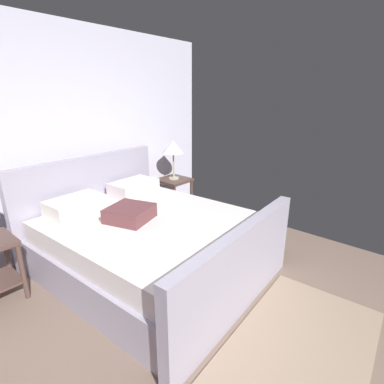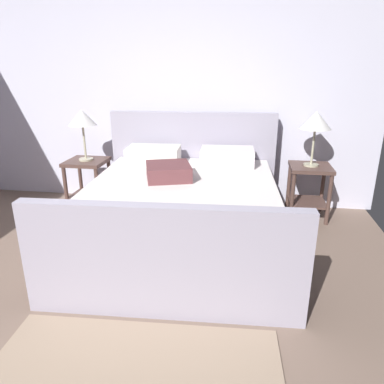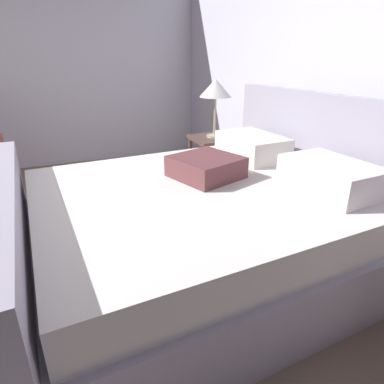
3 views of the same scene
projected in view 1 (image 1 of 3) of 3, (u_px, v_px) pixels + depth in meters
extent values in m
cube|color=silver|center=(38.00, 144.00, 3.21)|extent=(5.08, 0.12, 2.60)
cube|color=#A6A0B4|center=(153.00, 255.00, 3.11)|extent=(1.87, 2.06, 0.40)
cube|color=#A6A0B4|center=(92.00, 202.00, 3.59)|extent=(1.89, 0.20, 1.14)
cube|color=#A6A0B4|center=(239.00, 272.00, 2.44)|extent=(1.89, 0.20, 0.81)
cube|color=white|center=(152.00, 228.00, 3.01)|extent=(1.79, 1.99, 0.22)
cube|color=white|center=(76.00, 206.00, 3.05)|extent=(0.58, 0.39, 0.18)
cube|color=silver|center=(134.00, 188.00, 3.65)|extent=(0.58, 0.39, 0.18)
cube|color=brown|center=(130.00, 213.00, 2.92)|extent=(0.50, 0.50, 0.14)
cube|color=brown|center=(174.00, 180.00, 4.45)|extent=(0.44, 0.44, 0.04)
cube|color=brown|center=(174.00, 204.00, 4.58)|extent=(0.40, 0.40, 0.02)
cylinder|color=brown|center=(175.00, 205.00, 4.29)|extent=(0.04, 0.04, 0.56)
cylinder|color=brown|center=(191.00, 198.00, 4.56)|extent=(0.04, 0.04, 0.56)
cylinder|color=brown|center=(157.00, 199.00, 4.53)|extent=(0.04, 0.04, 0.56)
cylinder|color=brown|center=(174.00, 193.00, 4.80)|extent=(0.04, 0.04, 0.56)
cylinder|color=#B7B293|center=(174.00, 178.00, 4.44)|extent=(0.16, 0.16, 0.02)
cylinder|color=#B7B293|center=(174.00, 165.00, 4.38)|extent=(0.02, 0.02, 0.38)
cone|color=silver|center=(173.00, 147.00, 4.29)|extent=(0.33, 0.33, 0.19)
cylinder|color=brown|center=(23.00, 272.00, 2.66)|extent=(0.04, 0.04, 0.56)
cylinder|color=brown|center=(8.00, 258.00, 2.90)|extent=(0.04, 0.04, 0.56)
cube|color=tan|center=(298.00, 350.00, 2.18)|extent=(1.72, 1.02, 0.01)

